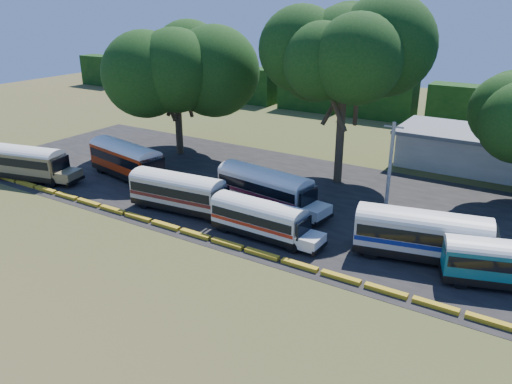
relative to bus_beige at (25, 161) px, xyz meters
The scene contains 15 objects.
ground 21.11m from the bus_beige, ahead, with size 160.00×160.00×0.00m, color #334C19.
asphalt_strip 24.06m from the bus_beige, 24.05° to the left, with size 64.00×24.00×0.02m, color black.
curb 21.01m from the bus_beige, ahead, with size 53.70×0.45×0.30m.
terminal_building 47.79m from the bus_beige, 35.53° to the left, with size 19.00×9.00×4.00m.
treeline_backdrop 50.33m from the bus_beige, 65.46° to the left, with size 130.00×4.00×6.00m.
bus_beige is the anchor object (origin of this frame).
bus_red 10.05m from the bus_beige, 34.68° to the left, with size 11.33×4.76×3.62m.
bus_cream_west 18.32m from the bus_beige, ahead, with size 10.29×3.45×3.32m.
bus_cream_east 25.01m from the bus_beige, 15.00° to the left, with size 10.81×3.98×3.47m.
bus_white_red 26.74m from the bus_beige, ahead, with size 9.09×2.47×2.97m.
bus_white_blue 38.38m from the bus_beige, ahead, with size 11.18×4.93×3.57m.
bus_teal 43.80m from the bus_beige, ahead, with size 9.61×5.05×3.08m.
tree_west 18.40m from the bus_beige, 65.00° to the left, with size 12.73×12.73×14.25m.
tree_center 32.80m from the bus_beige, 30.79° to the left, with size 11.89×11.89×16.71m.
utility_pole 35.13m from the bus_beige, 18.60° to the left, with size 1.60×0.30×7.81m.
Camera 1 is at (23.76, -25.78, 17.01)m, focal length 35.00 mm.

